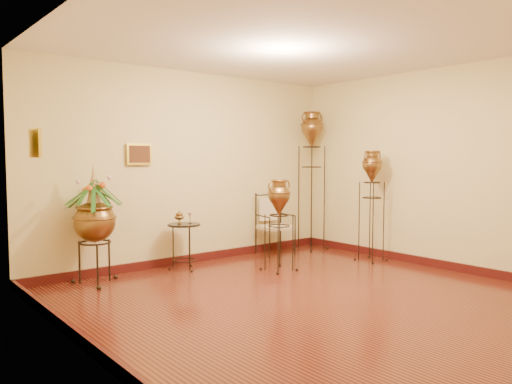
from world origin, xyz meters
TOP-DOWN VIEW (x-y plane):
  - ground at (0.00, 0.00)m, footprint 5.00×5.00m
  - room_shell at (-0.01, 0.01)m, footprint 5.02×5.02m
  - amphora_tall at (2.15, 2.15)m, footprint 0.56×0.56m
  - amphora_mid at (2.15, 0.89)m, footprint 0.42×0.42m
  - amphora_short at (0.63, 1.27)m, footprint 0.44×0.44m
  - planter_urn at (-1.61, 2.15)m, footprint 1.05×1.05m
  - armchair at (1.34, 2.15)m, footprint 0.62×0.59m
  - side_table at (-0.35, 2.14)m, footprint 0.50×0.50m

SIDE VIEW (x-z plane):
  - ground at x=0.00m, z-range 0.00..0.00m
  - side_table at x=-0.35m, z-range -0.07..0.74m
  - armchair at x=1.34m, z-range 0.00..0.97m
  - amphora_short at x=0.63m, z-range 0.00..1.28m
  - planter_urn at x=-1.61m, z-range 0.09..1.58m
  - amphora_mid at x=2.15m, z-range 0.01..1.69m
  - amphora_tall at x=2.15m, z-range 0.02..2.37m
  - room_shell at x=-0.01m, z-range 0.33..3.14m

